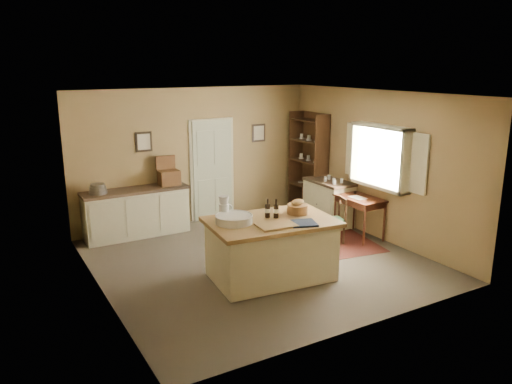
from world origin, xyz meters
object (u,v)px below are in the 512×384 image
at_px(work_island, 270,247).
at_px(shelving_unit, 310,164).
at_px(sideboard, 137,211).
at_px(right_cabinet, 329,202).
at_px(writing_desk, 360,202).
at_px(desk_chair, 333,221).

distance_m(work_island, shelving_unit, 3.62).
bearing_deg(sideboard, right_cabinet, -19.10).
xyz_separation_m(writing_desk, right_cabinet, (-0.00, 0.91, -0.21)).
relative_size(writing_desk, shelving_unit, 0.42).
bearing_deg(work_island, writing_desk, 22.97).
relative_size(sideboard, desk_chair, 2.40).
bearing_deg(sideboard, writing_desk, -31.08).
bearing_deg(writing_desk, right_cabinet, 90.01).
xyz_separation_m(work_island, shelving_unit, (2.53, 2.52, 0.59)).
distance_m(work_island, desk_chair, 1.93).
bearing_deg(desk_chair, writing_desk, 16.45).
distance_m(desk_chair, right_cabinet, 1.08).
xyz_separation_m(sideboard, right_cabinet, (3.54, -1.23, -0.02)).
height_order(sideboard, shelving_unit, shelving_unit).
bearing_deg(work_island, shelving_unit, 50.65).
height_order(sideboard, desk_chair, sideboard).
xyz_separation_m(work_island, sideboard, (-1.17, 2.87, -0.00)).
height_order(work_island, writing_desk, work_island).
bearing_deg(right_cabinet, writing_desk, -89.99).
distance_m(sideboard, shelving_unit, 3.76).
distance_m(desk_chair, shelving_unit, 2.04).
relative_size(work_island, desk_chair, 2.42).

